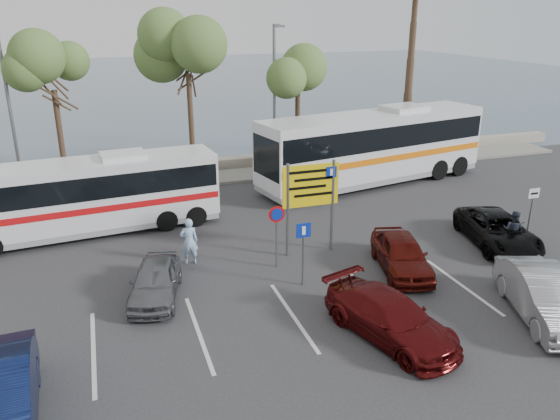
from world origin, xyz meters
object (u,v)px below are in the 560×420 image
object	(u,v)px
street_lamp_left	(9,106)
pedestrian_far	(513,230)
coach_bus_right	(373,149)
pedestrian_near	(189,241)
coach_bus_left	(87,199)
suv_black	(498,230)
car_red	(401,254)
direction_sign	(311,192)
car_silver_a	(155,280)
car_silver_b	(545,296)
car_maroon	(390,318)
street_lamp_right	(275,94)

from	to	relation	value
street_lamp_left	pedestrian_far	bearing A→B (deg)	-33.98
street_lamp_left	pedestrian_far	distance (m)	22.72
coach_bus_right	pedestrian_near	xyz separation A→B (m)	(-11.02, -6.81, -0.99)
coach_bus_left	suv_black	size ratio (longest dim) A/B	2.38
coach_bus_left	pedestrian_near	bearing A→B (deg)	-51.06
coach_bus_left	suv_black	bearing A→B (deg)	-22.84
car_red	pedestrian_far	bearing A→B (deg)	17.98
direction_sign	car_silver_a	xyz separation A→B (m)	(-6.00, -1.70, -1.82)
car_silver_b	pedestrian_near	size ratio (longest dim) A/B	2.52
coach_bus_right	pedestrian_far	distance (m)	9.62
car_silver_a	car_maroon	size ratio (longest dim) A/B	0.82
street_lamp_right	car_silver_a	bearing A→B (deg)	-123.65
street_lamp_right	car_maroon	xyz separation A→B (m)	(-2.00, -16.47, -3.97)
coach_bus_left	car_silver_a	xyz separation A→B (m)	(1.93, -6.42, -0.92)
suv_black	coach_bus_left	bearing A→B (deg)	171.09
street_lamp_left	street_lamp_right	world-z (taller)	same
car_silver_a	pedestrian_near	distance (m)	2.66
street_lamp_right	car_red	bearing A→B (deg)	-87.77
car_silver_b	suv_black	bearing A→B (deg)	84.10
street_lamp_left	car_maroon	bearing A→B (deg)	-56.27
suv_black	pedestrian_near	bearing A→B (deg)	-176.57
street_lamp_left	car_maroon	distance (m)	20.20
car_maroon	car_red	xyz separation A→B (m)	(2.50, 3.64, 0.03)
coach_bus_right	pedestrian_far	bearing A→B (deg)	-83.54
street_lamp_right	suv_black	distance (m)	13.72
car_silver_b	car_red	bearing A→B (deg)	139.55
car_maroon	car_red	size ratio (longest dim) A/B	1.13
car_silver_a	direction_sign	bearing A→B (deg)	30.16
street_lamp_right	car_silver_a	size ratio (longest dim) A/B	2.23
street_lamp_left	pedestrian_far	xyz separation A→B (m)	(18.58, -12.52, -3.81)
coach_bus_left	coach_bus_right	size ratio (longest dim) A/B	0.81
car_silver_b	pedestrian_far	bearing A→B (deg)	79.00
car_red	suv_black	xyz separation A→B (m)	(4.80, 0.81, -0.03)
street_lamp_right	pedestrian_far	bearing A→B (deg)	-65.99
car_maroon	pedestrian_near	world-z (taller)	pedestrian_near
street_lamp_right	car_silver_a	world-z (taller)	street_lamp_right
pedestrian_near	direction_sign	bearing A→B (deg)	178.02
coach_bus_right	car_silver_b	distance (m)	14.14
coach_bus_right	car_silver_a	bearing A→B (deg)	-144.25
street_lamp_left	pedestrian_near	xyz separation A→B (m)	(6.48, -9.83, -3.72)
coach_bus_right	car_silver_a	distance (m)	15.45
coach_bus_right	car_silver_b	xyz separation A→B (m)	(-1.60, -14.00, -1.14)
street_lamp_right	car_red	size ratio (longest dim) A/B	2.07
pedestrian_far	direction_sign	bearing A→B (deg)	36.94
suv_black	car_maroon	bearing A→B (deg)	-134.67
coach_bus_left	car_silver_b	size ratio (longest dim) A/B	2.41
street_lamp_right	car_maroon	size ratio (longest dim) A/B	1.83
coach_bus_left	car_maroon	xyz separation A→B (m)	(7.93, -10.87, -0.90)
direction_sign	coach_bus_right	world-z (taller)	coach_bus_right
street_lamp_left	car_silver_a	distance (m)	13.62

